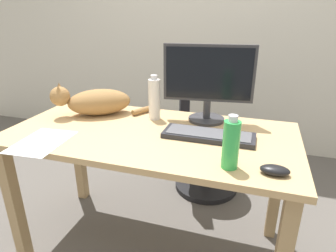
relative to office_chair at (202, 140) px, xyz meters
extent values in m
plane|color=#59544F|center=(-0.14, -0.69, -0.41)|extent=(8.00, 8.00, 0.00)
cube|color=beige|center=(-0.14, 0.87, 0.89)|extent=(6.00, 0.04, 2.60)
cube|color=tan|center=(-0.14, -0.69, 0.31)|extent=(1.45, 0.72, 0.03)
cube|color=tan|center=(-0.81, -0.99, -0.06)|extent=(0.06, 0.06, 0.70)
cube|color=tan|center=(-0.81, -0.39, -0.06)|extent=(0.06, 0.06, 0.70)
cube|color=tan|center=(0.53, -0.39, -0.06)|extent=(0.06, 0.06, 0.70)
cylinder|color=black|center=(0.05, 0.01, -0.39)|extent=(0.48, 0.48, 0.04)
cylinder|color=black|center=(0.05, 0.01, -0.17)|extent=(0.06, 0.06, 0.48)
cylinder|color=black|center=(0.05, 0.01, 0.10)|extent=(0.44, 0.44, 0.06)
cube|color=black|center=(-0.13, -0.04, 0.33)|extent=(0.16, 0.35, 0.40)
cylinder|color=#333338|center=(0.10, -0.44, 0.33)|extent=(0.20, 0.20, 0.01)
cylinder|color=#333338|center=(0.10, -0.44, 0.39)|extent=(0.04, 0.04, 0.10)
cube|color=#333338|center=(0.10, -0.44, 0.59)|extent=(0.48, 0.09, 0.30)
cube|color=black|center=(0.10, -0.45, 0.59)|extent=(0.45, 0.06, 0.27)
cube|color=#232328|center=(0.15, -0.67, 0.34)|extent=(0.44, 0.15, 0.02)
cube|color=#515156|center=(0.15, -0.67, 0.35)|extent=(0.40, 0.12, 0.00)
ellipsoid|color=olive|center=(-0.52, -0.52, 0.40)|extent=(0.40, 0.34, 0.15)
sphere|color=olive|center=(-0.70, -0.64, 0.45)|extent=(0.11, 0.11, 0.11)
cone|color=olive|center=(-0.68, -0.66, 0.50)|extent=(0.04, 0.04, 0.04)
cone|color=olive|center=(-0.71, -0.61, 0.50)|extent=(0.04, 0.04, 0.04)
cylinder|color=olive|center=(-0.28, -0.42, 0.34)|extent=(0.12, 0.17, 0.03)
ellipsoid|color=black|center=(0.45, -0.93, 0.34)|extent=(0.11, 0.06, 0.04)
cube|color=white|center=(-0.58, -0.96, 0.33)|extent=(0.23, 0.31, 0.00)
cylinder|color=silver|center=(-0.19, -0.50, 0.44)|extent=(0.07, 0.07, 0.23)
cylinder|color=silver|center=(-0.19, -0.50, 0.56)|extent=(0.04, 0.04, 0.02)
cylinder|color=green|center=(0.28, -0.93, 0.42)|extent=(0.07, 0.07, 0.19)
cylinder|color=silver|center=(0.28, -0.93, 0.53)|extent=(0.04, 0.04, 0.02)
camera|label=1|loc=(0.36, -1.96, 0.90)|focal=31.12mm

